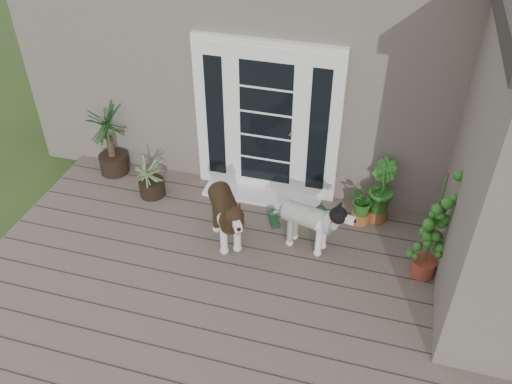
# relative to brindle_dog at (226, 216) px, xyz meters

# --- Properties ---
(deck) EXTENTS (6.20, 4.60, 0.12)m
(deck) POSITION_rel_brindle_dog_xyz_m (0.39, -1.04, -0.44)
(deck) COLOR #6B5B4C
(deck) RESTS_ON ground
(house_main) EXTENTS (7.40, 4.00, 3.10)m
(house_main) POSITION_rel_brindle_dog_xyz_m (0.39, 3.21, 1.05)
(house_main) COLOR #665E54
(house_main) RESTS_ON ground
(door_unit) EXTENTS (1.90, 0.14, 2.15)m
(door_unit) POSITION_rel_brindle_dog_xyz_m (0.19, 1.16, 0.69)
(door_unit) COLOR white
(door_unit) RESTS_ON deck
(door_step) EXTENTS (1.60, 0.40, 0.05)m
(door_step) POSITION_rel_brindle_dog_xyz_m (0.19, 0.96, -0.36)
(door_step) COLOR white
(door_step) RESTS_ON deck
(brindle_dog) EXTENTS (0.82, 0.98, 0.76)m
(brindle_dog) POSITION_rel_brindle_dog_xyz_m (0.00, 0.00, 0.00)
(brindle_dog) COLOR #332412
(brindle_dog) RESTS_ON deck
(white_dog) EXTENTS (0.88, 0.52, 0.68)m
(white_dog) POSITION_rel_brindle_dog_xyz_m (0.97, 0.16, -0.04)
(white_dog) COLOR beige
(white_dog) RESTS_ON deck
(spider_plant) EXTENTS (0.61, 0.61, 0.62)m
(spider_plant) POSITION_rel_brindle_dog_xyz_m (-1.27, 0.61, -0.07)
(spider_plant) COLOR #8E9E61
(spider_plant) RESTS_ON deck
(yucca) EXTENTS (1.00, 1.00, 1.11)m
(yucca) POSITION_rel_brindle_dog_xyz_m (-2.03, 0.96, 0.17)
(yucca) COLOR black
(yucca) RESTS_ON deck
(herb_a) EXTENTS (0.50, 0.50, 0.48)m
(herb_a) POSITION_rel_brindle_dog_xyz_m (1.54, 0.81, -0.14)
(herb_a) COLOR #22631C
(herb_a) RESTS_ON deck
(herb_b) EXTENTS (0.57, 0.57, 0.64)m
(herb_b) POSITION_rel_brindle_dog_xyz_m (1.73, 0.93, -0.06)
(herb_b) COLOR #194D16
(herb_b) RESTS_ON deck
(herb_c) EXTENTS (0.55, 0.55, 0.62)m
(herb_c) POSITION_rel_brindle_dog_xyz_m (2.65, 0.96, -0.07)
(herb_c) COLOR #215F1B
(herb_c) RESTS_ON deck
(sapling) EXTENTS (0.44, 0.44, 1.47)m
(sapling) POSITION_rel_brindle_dog_xyz_m (2.35, 0.08, 0.35)
(sapling) COLOR #1C5919
(sapling) RESTS_ON deck
(clog_left) EXTENTS (0.28, 0.35, 0.10)m
(clog_left) POSITION_rel_brindle_dog_xyz_m (0.47, 0.49, -0.33)
(clog_left) COLOR #15351E
(clog_left) RESTS_ON deck
(clog_right) EXTENTS (0.32, 0.37, 0.10)m
(clog_right) POSITION_rel_brindle_dog_xyz_m (0.96, 0.74, -0.33)
(clog_right) COLOR black
(clog_right) RESTS_ON deck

